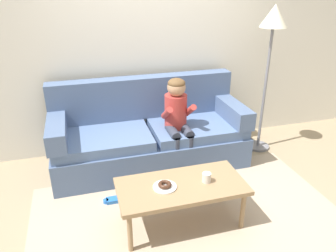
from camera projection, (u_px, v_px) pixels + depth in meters
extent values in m
plane|color=#9E896B|center=(179.00, 199.00, 3.42)|extent=(10.00, 10.00, 0.00)
cube|color=silver|center=(147.00, 41.00, 4.06)|extent=(8.00, 0.10, 2.80)
cube|color=tan|center=(187.00, 214.00, 3.19)|extent=(2.97, 1.68, 0.01)
cube|color=slate|center=(150.00, 150.00, 4.01)|extent=(2.29, 0.90, 0.38)
cube|color=slate|center=(102.00, 139.00, 3.71)|extent=(1.10, 0.74, 0.12)
cube|color=slate|center=(196.00, 128.00, 4.00)|extent=(1.10, 0.74, 0.12)
cube|color=slate|center=(143.00, 97.00, 4.08)|extent=(2.29, 0.20, 0.52)
cube|color=slate|center=(57.00, 129.00, 3.57)|extent=(0.20, 0.90, 0.22)
cube|color=slate|center=(230.00, 109.00, 4.09)|extent=(0.20, 0.90, 0.22)
cube|color=#937551|center=(181.00, 186.00, 2.92)|extent=(1.15, 0.56, 0.04)
cylinder|color=#937551|center=(130.00, 233.00, 2.69)|extent=(0.04, 0.04, 0.39)
cylinder|color=#937551|center=(243.00, 211.00, 2.95)|extent=(0.04, 0.04, 0.39)
cylinder|color=#937551|center=(122.00, 201.00, 3.07)|extent=(0.04, 0.04, 0.39)
cylinder|color=#937551|center=(222.00, 184.00, 3.33)|extent=(0.04, 0.04, 0.39)
cylinder|color=#AD3833|center=(176.00, 111.00, 3.80)|extent=(0.26, 0.26, 0.40)
sphere|color=tan|center=(176.00, 87.00, 3.66)|extent=(0.21, 0.21, 0.21)
ellipsoid|color=brown|center=(176.00, 83.00, 3.64)|extent=(0.20, 0.20, 0.12)
cylinder|color=#333847|center=(173.00, 132.00, 3.73)|extent=(0.11, 0.30, 0.11)
cylinder|color=#333847|center=(176.00, 156.00, 3.69)|extent=(0.09, 0.09, 0.44)
cube|color=black|center=(177.00, 177.00, 3.75)|extent=(0.10, 0.20, 0.06)
cylinder|color=#AD3833|center=(167.00, 113.00, 3.66)|extent=(0.07, 0.29, 0.23)
cylinder|color=#333847|center=(186.00, 130.00, 3.77)|extent=(0.11, 0.30, 0.11)
cylinder|color=#333847|center=(190.00, 154.00, 3.73)|extent=(0.09, 0.09, 0.44)
cube|color=black|center=(191.00, 175.00, 3.79)|extent=(0.10, 0.20, 0.06)
cylinder|color=#AD3833|center=(190.00, 110.00, 3.73)|extent=(0.07, 0.29, 0.23)
cylinder|color=white|center=(165.00, 187.00, 2.87)|extent=(0.21, 0.21, 0.01)
torus|color=#422619|center=(165.00, 185.00, 2.86)|extent=(0.16, 0.16, 0.04)
cylinder|color=silver|center=(207.00, 178.00, 2.93)|extent=(0.08, 0.08, 0.09)
cube|color=blue|center=(114.00, 200.00, 3.36)|extent=(0.16, 0.09, 0.05)
cylinder|color=blue|center=(106.00, 202.00, 3.34)|extent=(0.06, 0.06, 0.05)
cylinder|color=blue|center=(122.00, 199.00, 3.38)|extent=(0.06, 0.06, 0.05)
cylinder|color=slate|center=(258.00, 146.00, 4.47)|extent=(0.30, 0.30, 0.03)
cylinder|color=slate|center=(265.00, 89.00, 4.13)|extent=(0.04, 0.04, 1.61)
cone|color=beige|center=(274.00, 16.00, 3.76)|extent=(0.32, 0.32, 0.26)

